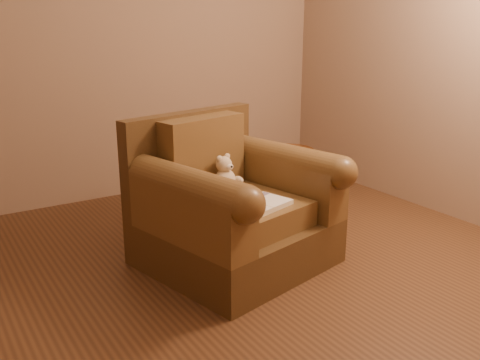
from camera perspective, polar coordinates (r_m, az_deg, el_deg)
floor at (r=2.84m, az=-0.43°, el=-12.68°), size 4.00×4.00×0.00m
armchair at (r=3.15m, az=-1.01°, el=-3.00°), size 1.14×1.10×0.86m
teddy_bear at (r=3.18m, az=-1.45°, el=0.31°), size 0.16×0.19×0.23m
guidebook at (r=2.91m, az=1.94°, el=-2.72°), size 0.41×0.31×0.03m
side_table at (r=3.92m, az=5.15°, el=-0.00°), size 0.36×0.36×0.50m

